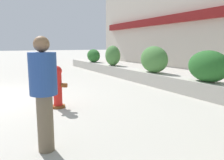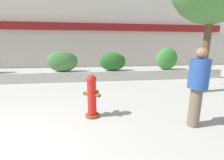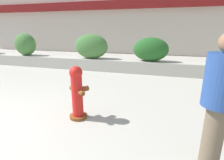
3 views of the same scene
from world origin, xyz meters
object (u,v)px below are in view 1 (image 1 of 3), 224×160
Objects in this scene: hedge_bush_3 at (208,66)px; pedestrian at (44,87)px; hedge_bush_1 at (113,56)px; hedge_bush_0 at (93,56)px; hedge_bush_2 at (154,59)px; fire_hydrant at (58,87)px.

hedge_bush_3 is 5.13m from pedestrian.
hedge_bush_1 is at bearing 180.00° from hedge_bush_3.
hedge_bush_2 reaches higher than hedge_bush_0.
fire_hydrant is (-1.09, -4.25, -0.42)m from hedge_bush_3.
hedge_bush_1 reaches higher than fire_hydrant.
pedestrian is at bearing -18.67° from fire_hydrant.
pedestrian is at bearing -27.02° from hedge_bush_0.
hedge_bush_1 is at bearing 180.00° from hedge_bush_2.
hedge_bush_0 is at bearing 152.98° from pedestrian.
hedge_bush_3 is at bearing 0.00° from hedge_bush_2.
hedge_bush_0 is at bearing 150.72° from fire_hydrant.
hedge_bush_2 is 0.87× the size of pedestrian.
fire_hydrant is 0.62× the size of pedestrian.
hedge_bush_2 is (6.11, 0.00, 0.11)m from hedge_bush_0.
hedge_bush_1 is 6.03m from hedge_bush_3.
hedge_bush_0 is 11.02m from pedestrian.
hedge_bush_0 is at bearing 180.00° from hedge_bush_2.
hedge_bush_3 is (2.56, 0.00, -0.06)m from hedge_bush_2.
pedestrian is at bearing -77.10° from hedge_bush_3.
fire_hydrant is (7.57, -4.25, -0.36)m from hedge_bush_0.
hedge_bush_0 is 1.25× the size of hedge_bush_1.
hedge_bush_1 is 8.75m from pedestrian.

